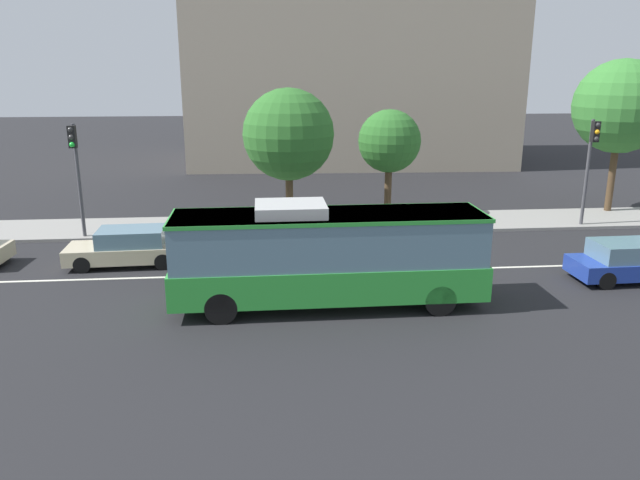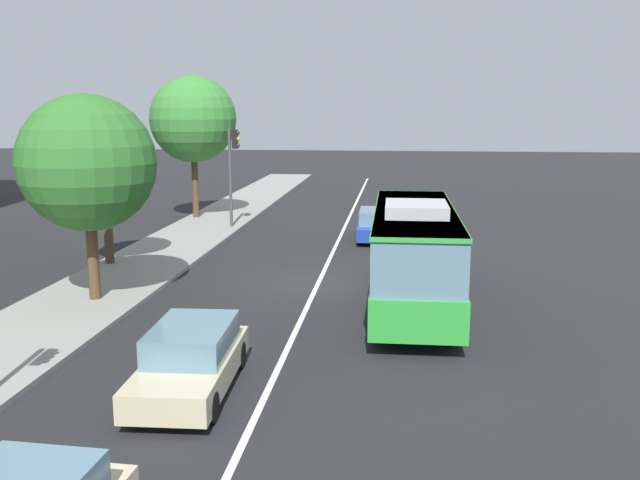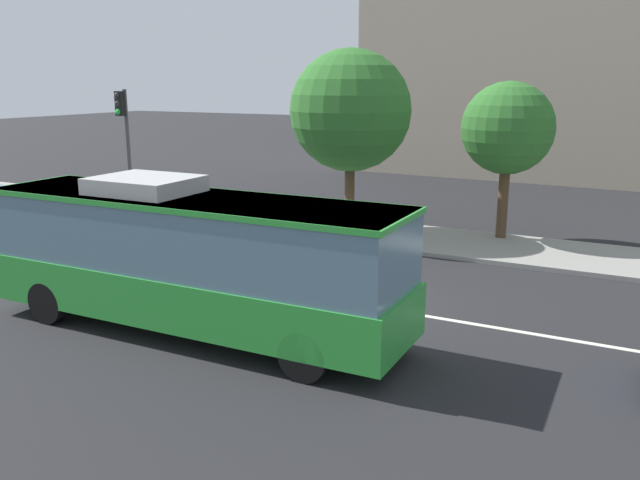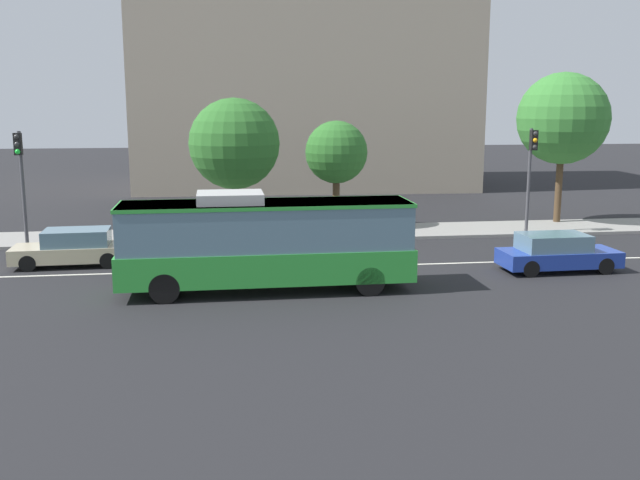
{
  "view_description": "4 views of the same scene",
  "coord_description": "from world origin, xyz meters",
  "px_view_note": "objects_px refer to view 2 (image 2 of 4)",
  "views": [
    {
      "loc": [
        -4.52,
        -21.91,
        7.52
      ],
      "look_at": [
        -2.61,
        -0.49,
        1.44
      ],
      "focal_mm": 34.31,
      "sensor_mm": 36.0,
      "label": 1
    },
    {
      "loc": [
        -24.22,
        -2.81,
        6.19
      ],
      "look_at": [
        -1.18,
        -0.19,
        1.79
      ],
      "focal_mm": 39.05,
      "sensor_mm": 36.0,
      "label": 2
    },
    {
      "loc": [
        6.32,
        -14.45,
        5.56
      ],
      "look_at": [
        -0.83,
        -0.52,
        1.73
      ],
      "focal_mm": 36.76,
      "sensor_mm": 36.0,
      "label": 3
    },
    {
      "loc": [
        -4.01,
        -27.59,
        6.42
      ],
      "look_at": [
        -0.51,
        -1.71,
        1.44
      ],
      "focal_mm": 40.52,
      "sensor_mm": 36.0,
      "label": 4
    }
  ],
  "objects_px": {
    "traffic_light_mid_block": "(233,160)",
    "street_tree_kerbside_right": "(105,167)",
    "street_tree_kerbside_left": "(87,163)",
    "street_tree_kerbside_centre": "(193,119)",
    "sedan_blue": "(377,224)",
    "sedan_beige": "(191,359)",
    "transit_bus": "(414,250)"
  },
  "relations": [
    {
      "from": "traffic_light_mid_block",
      "to": "street_tree_kerbside_right",
      "type": "distance_m",
      "value": 9.55
    },
    {
      "from": "street_tree_kerbside_left",
      "to": "street_tree_kerbside_centre",
      "type": "xyz_separation_m",
      "value": [
        17.13,
        1.71,
        1.09
      ]
    },
    {
      "from": "sedan_blue",
      "to": "street_tree_kerbside_right",
      "type": "xyz_separation_m",
      "value": [
        -6.99,
        10.39,
        3.21
      ]
    },
    {
      "from": "sedan_beige",
      "to": "street_tree_kerbside_centre",
      "type": "distance_m",
      "value": 25.17
    },
    {
      "from": "sedan_blue",
      "to": "street_tree_kerbside_centre",
      "type": "height_order",
      "value": "street_tree_kerbside_centre"
    },
    {
      "from": "sedan_blue",
      "to": "street_tree_kerbside_left",
      "type": "bearing_deg",
      "value": 143.26
    },
    {
      "from": "sedan_beige",
      "to": "transit_bus",
      "type": "bearing_deg",
      "value": 143.72
    },
    {
      "from": "transit_bus",
      "to": "street_tree_kerbside_centre",
      "type": "xyz_separation_m",
      "value": [
        16.32,
        11.91,
        3.78
      ]
    },
    {
      "from": "transit_bus",
      "to": "sedan_beige",
      "type": "distance_m",
      "value": 9.0
    },
    {
      "from": "transit_bus",
      "to": "traffic_light_mid_block",
      "type": "relative_size",
      "value": 1.93
    },
    {
      "from": "traffic_light_mid_block",
      "to": "street_tree_kerbside_right",
      "type": "xyz_separation_m",
      "value": [
        -9.1,
        2.89,
        0.37
      ]
    },
    {
      "from": "street_tree_kerbside_centre",
      "to": "street_tree_kerbside_right",
      "type": "relative_size",
      "value": 1.44
    },
    {
      "from": "sedan_beige",
      "to": "sedan_blue",
      "type": "height_order",
      "value": "same"
    },
    {
      "from": "street_tree_kerbside_centre",
      "to": "street_tree_kerbside_right",
      "type": "bearing_deg",
      "value": -179.94
    },
    {
      "from": "street_tree_kerbside_left",
      "to": "street_tree_kerbside_centre",
      "type": "distance_m",
      "value": 17.25
    },
    {
      "from": "transit_bus",
      "to": "sedan_blue",
      "type": "bearing_deg",
      "value": 7.15
    },
    {
      "from": "transit_bus",
      "to": "sedan_beige",
      "type": "bearing_deg",
      "value": 145.45
    },
    {
      "from": "traffic_light_mid_block",
      "to": "street_tree_kerbside_left",
      "type": "height_order",
      "value": "street_tree_kerbside_left"
    },
    {
      "from": "traffic_light_mid_block",
      "to": "sedan_beige",
      "type": "bearing_deg",
      "value": -81.93
    },
    {
      "from": "street_tree_kerbside_centre",
      "to": "street_tree_kerbside_right",
      "type": "distance_m",
      "value": 12.11
    },
    {
      "from": "street_tree_kerbside_left",
      "to": "street_tree_kerbside_right",
      "type": "distance_m",
      "value": 5.44
    },
    {
      "from": "sedan_beige",
      "to": "street_tree_kerbside_left",
      "type": "distance_m",
      "value": 9.19
    },
    {
      "from": "traffic_light_mid_block",
      "to": "street_tree_kerbside_centre",
      "type": "xyz_separation_m",
      "value": [
        2.9,
        2.9,
        2.03
      ]
    },
    {
      "from": "traffic_light_mid_block",
      "to": "street_tree_kerbside_right",
      "type": "height_order",
      "value": "street_tree_kerbside_right"
    },
    {
      "from": "transit_bus",
      "to": "street_tree_kerbside_right",
      "type": "xyz_separation_m",
      "value": [
        4.32,
        11.9,
        2.12
      ]
    },
    {
      "from": "sedan_beige",
      "to": "traffic_light_mid_block",
      "type": "height_order",
      "value": "traffic_light_mid_block"
    },
    {
      "from": "street_tree_kerbside_centre",
      "to": "sedan_blue",
      "type": "bearing_deg",
      "value": -115.69
    },
    {
      "from": "sedan_blue",
      "to": "sedan_beige",
      "type": "bearing_deg",
      "value": 168.29
    },
    {
      "from": "street_tree_kerbside_left",
      "to": "traffic_light_mid_block",
      "type": "bearing_deg",
      "value": -4.79
    },
    {
      "from": "sedan_beige",
      "to": "street_tree_kerbside_centre",
      "type": "bearing_deg",
      "value": -165.94
    },
    {
      "from": "traffic_light_mid_block",
      "to": "street_tree_kerbside_left",
      "type": "xyz_separation_m",
      "value": [
        -14.23,
        1.19,
        0.94
      ]
    },
    {
      "from": "transit_bus",
      "to": "sedan_beige",
      "type": "relative_size",
      "value": 2.19
    }
  ]
}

